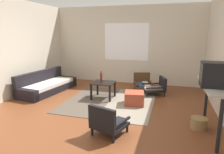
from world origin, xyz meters
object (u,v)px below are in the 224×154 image
object	(u,v)px
armchair_by_window	(143,83)
console_shelf	(214,91)
clay_vase	(212,73)
coffee_table	(103,85)
armchair_striped_foreground	(107,122)
ottoman_orange	(134,98)
wicker_basket	(199,123)
glass_bottle	(101,78)
couch	(47,85)
armchair_corner	(156,87)
crt_television	(218,75)

from	to	relation	value
armchair_by_window	console_shelf	bearing A→B (deg)	-57.31
armchair_by_window	clay_vase	bearing A→B (deg)	-53.28
coffee_table	armchair_striped_foreground	distance (m)	2.08
ottoman_orange	wicker_basket	size ratio (longest dim) A/B	1.58
ottoman_orange	glass_bottle	world-z (taller)	glass_bottle
coffee_table	armchair_striped_foreground	xyz separation A→B (m)	(0.74, -1.94, -0.11)
clay_vase	wicker_basket	xyz separation A→B (m)	(-0.17, -0.21, -0.93)
ottoman_orange	couch	bearing A→B (deg)	172.28
armchair_corner	console_shelf	world-z (taller)	console_shelf
glass_bottle	armchair_by_window	bearing A→B (deg)	49.37
console_shelf	clay_vase	distance (m)	0.42
coffee_table	console_shelf	xyz separation A→B (m)	(2.49, -1.32, 0.42)
armchair_corner	ottoman_orange	xyz separation A→B (m)	(-0.46, -1.03, -0.07)
couch	coffee_table	xyz separation A→B (m)	(1.88, -0.12, 0.17)
couch	glass_bottle	bearing A→B (deg)	-4.65
glass_bottle	couch	bearing A→B (deg)	175.35
couch	glass_bottle	size ratio (longest dim) A/B	6.57
armchair_corner	wicker_basket	bearing A→B (deg)	-64.27
armchair_striped_foreground	console_shelf	world-z (taller)	console_shelf
coffee_table	ottoman_orange	size ratio (longest dim) A/B	1.28
console_shelf	wicker_basket	distance (m)	0.72
coffee_table	clay_vase	bearing A→B (deg)	-21.51
clay_vase	console_shelf	bearing A→B (deg)	-90.00
coffee_table	armchair_by_window	bearing A→B (deg)	50.28
coffee_table	armchair_corner	world-z (taller)	armchair_corner
ottoman_orange	crt_television	world-z (taller)	crt_television
coffee_table	glass_bottle	distance (m)	0.23
coffee_table	clay_vase	world-z (taller)	clay_vase
armchair_by_window	armchair_corner	xyz separation A→B (m)	(0.44, -0.34, -0.00)
ottoman_orange	glass_bottle	xyz separation A→B (m)	(-0.96, 0.23, 0.43)
clay_vase	armchair_by_window	bearing A→B (deg)	126.72
coffee_table	armchair_corner	distance (m)	1.58
ottoman_orange	console_shelf	world-z (taller)	console_shelf
armchair_by_window	crt_television	bearing A→B (deg)	-59.14
ottoman_orange	armchair_by_window	bearing A→B (deg)	89.31
armchair_corner	ottoman_orange	size ratio (longest dim) A/B	1.57
couch	coffee_table	size ratio (longest dim) A/B	3.39
armchair_corner	coffee_table	bearing A→B (deg)	-150.42
couch	armchair_by_window	xyz separation A→B (m)	(2.81, 0.99, 0.04)
ottoman_orange	clay_vase	xyz separation A→B (m)	(1.58, -0.73, 0.87)
armchair_corner	glass_bottle	size ratio (longest dim) A/B	2.38
armchair_corner	armchair_by_window	bearing A→B (deg)	142.58
couch	console_shelf	bearing A→B (deg)	-18.31
console_shelf	couch	bearing A→B (deg)	161.69
armchair_by_window	crt_television	world-z (taller)	crt_television
console_shelf	coffee_table	bearing A→B (deg)	152.05
armchair_corner	clay_vase	distance (m)	2.24
ottoman_orange	wicker_basket	world-z (taller)	ottoman_orange
armchair_striped_foreground	crt_television	bearing A→B (deg)	14.10
crt_television	console_shelf	bearing A→B (deg)	88.96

